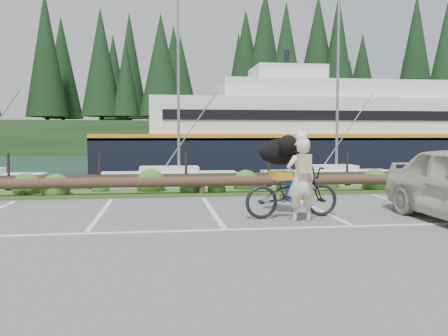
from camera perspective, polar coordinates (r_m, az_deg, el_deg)
The scene contains 7 objects.
ground at distance 9.57m, azimuth -0.20°, elevation -7.00°, with size 72.00×72.00×0.00m, color #555558.
harbor_backdrop at distance 87.82m, azimuth -6.70°, elevation 2.78°, with size 170.00×160.00×30.00m.
vegetation_strip at distance 14.78m, azimuth -2.90°, elevation -2.91°, with size 34.00×1.60×0.10m, color #3D5B21.
log_rail at distance 14.09m, azimuth -2.66°, elevation -3.45°, with size 32.00×0.30×0.60m, color #443021, non-canonical shape.
bicycle at distance 10.59m, azimuth 8.16°, elevation -2.89°, with size 0.75×2.15×1.13m, color black.
cyclist at distance 10.09m, azimuth 9.25°, elevation -1.43°, with size 0.64×0.42×1.76m, color beige.
dog at distance 11.16m, azimuth 6.87°, elevation 1.95°, with size 1.05×0.51×0.61m, color black.
Camera 1 is at (-1.24, -9.32, 1.83)m, focal length 38.00 mm.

